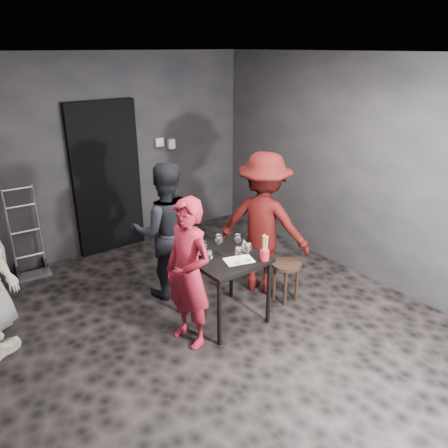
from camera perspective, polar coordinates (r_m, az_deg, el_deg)
floor at (r=4.74m, az=-1.97°, el=-13.28°), size 4.50×5.00×0.02m
ceiling at (r=3.85m, az=-2.54°, el=21.46°), size 4.50×5.00×0.02m
wall_back at (r=6.24m, az=-15.55°, el=8.48°), size 4.50×0.04×2.70m
wall_right at (r=5.63m, az=17.10°, el=6.86°), size 0.04×5.00×2.70m
doorway at (r=6.26m, az=-15.06°, el=5.73°), size 0.95×0.10×2.10m
wallbox_upper at (r=6.52m, az=-8.47°, el=10.52°), size 0.12×0.06×0.12m
wallbox_lower at (r=6.63m, az=-6.91°, el=10.34°), size 0.10×0.06×0.14m
hand_truck at (r=6.15m, az=-23.95°, el=-4.16°), size 0.39×0.33×1.16m
tasting_table at (r=4.53m, az=0.25°, el=-5.36°), size 0.72×0.72×0.75m
stool at (r=5.06m, az=8.13°, el=-6.08°), size 0.34×0.34×0.47m
server_red at (r=4.17m, az=-4.67°, el=-6.49°), size 0.45×0.60×1.51m
woman_black at (r=4.98m, az=-7.63°, el=-0.38°), size 0.94×0.75×1.71m
man_maroon at (r=5.02m, az=5.24°, el=1.07°), size 1.09×1.34×1.89m
tasting_mat at (r=4.41m, az=1.97°, el=-4.75°), size 0.33×0.26×0.00m
wine_glass_a at (r=4.23m, az=-1.94°, el=-4.53°), size 0.10×0.10×0.19m
wine_glass_b at (r=4.40m, az=-2.69°, el=-3.34°), size 0.10×0.10×0.21m
wine_glass_c at (r=4.53m, az=-0.64°, el=-2.45°), size 0.09×0.09×0.22m
wine_glass_d at (r=4.30m, az=1.89°, el=-4.04°), size 0.09×0.09×0.20m
wine_glass_e at (r=4.36m, az=3.12°, el=-3.58°), size 0.11×0.11×0.21m
wine_glass_f at (r=4.59m, az=1.82°, el=-2.30°), size 0.09×0.09×0.19m
wine_bottle at (r=4.34m, az=-2.89°, el=-3.56°), size 0.07×0.07×0.29m
breadstick_cup at (r=4.38m, az=5.36°, el=-3.14°), size 0.09×0.09×0.29m
reserved_card at (r=4.61m, az=2.67°, el=-2.89°), size 0.11×0.13×0.09m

